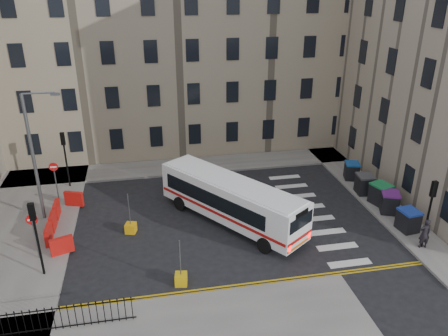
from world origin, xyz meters
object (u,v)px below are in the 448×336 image
object	(u,v)px
pedestrian	(425,233)
bollard_yellow	(131,228)
wheelie_bin_b	(389,202)
bollard_chevron	(181,279)
wheelie_bin_c	(381,194)
wheelie_bin_d	(364,184)
wheelie_bin_e	(352,171)
bus	(231,199)
wheelie_bin_a	(408,220)
streetlamp	(33,157)

from	to	relation	value
pedestrian	bollard_yellow	size ratio (longest dim) A/B	3.01
wheelie_bin_b	bollard_chevron	world-z (taller)	wheelie_bin_b
wheelie_bin_b	pedestrian	size ratio (longest dim) A/B	0.88
wheelie_bin_b	wheelie_bin_c	world-z (taller)	wheelie_bin_c
wheelie_bin_d	bollard_yellow	xyz separation A→B (m)	(-16.15, -1.91, -0.54)
wheelie_bin_e	bollard_yellow	world-z (taller)	wheelie_bin_e
bus	pedestrian	world-z (taller)	bus
wheelie_bin_a	wheelie_bin_c	bearing A→B (deg)	81.44
wheelie_bin_a	wheelie_bin_b	xyz separation A→B (m)	(0.07, 2.25, 0.03)
wheelie_bin_a	wheelie_bin_b	world-z (taller)	wheelie_bin_b
bollard_yellow	wheelie_bin_b	bearing A→B (deg)	-3.08
bus	wheelie_bin_a	xyz separation A→B (m)	(10.22, -3.20, -0.80)
wheelie_bin_e	bollard_yellow	xyz separation A→B (m)	(-16.36, -4.31, -0.50)
streetlamp	wheelie_bin_d	xyz separation A→B (m)	(21.55, -0.66, -3.49)
bus	wheelie_bin_c	world-z (taller)	bus
wheelie_bin_c	wheelie_bin_e	bearing A→B (deg)	74.78
streetlamp	bollard_chevron	size ratio (longest dim) A/B	13.57
bus	bollard_yellow	bearing A→B (deg)	145.10
bus	pedestrian	distance (m)	11.24
wheelie_bin_d	wheelie_bin_a	bearing A→B (deg)	-80.69
wheelie_bin_a	wheelie_bin_e	size ratio (longest dim) A/B	0.95
wheelie_bin_e	pedestrian	xyz separation A→B (m)	(-0.17, -9.28, 0.25)
streetlamp	bollard_chevron	bearing A→B (deg)	-45.44
wheelie_bin_b	bollard_yellow	size ratio (longest dim) A/B	2.64
streetlamp	wheelie_bin_c	bearing A→B (deg)	-5.96
streetlamp	wheelie_bin_b	world-z (taller)	streetlamp
wheelie_bin_a	wheelie_bin_c	xyz separation A→B (m)	(0.10, 3.42, 0.04)
bollard_chevron	wheelie_bin_a	bearing A→B (deg)	9.37
wheelie_bin_d	wheelie_bin_e	size ratio (longest dim) A/B	0.98
pedestrian	streetlamp	bearing A→B (deg)	-16.33
bus	wheelie_bin_d	bearing A→B (deg)	-25.04
wheelie_bin_b	wheelie_bin_e	size ratio (longest dim) A/B	1.13
wheelie_bin_e	wheelie_bin_d	bearing A→B (deg)	-78.68
bus	bollard_yellow	size ratio (longest dim) A/B	16.26
wheelie_bin_b	pedestrian	distance (m)	4.11
wheelie_bin_c	bollard_chevron	bearing A→B (deg)	-174.74
wheelie_bin_d	bollard_yellow	bearing A→B (deg)	-166.54
streetlamp	wheelie_bin_d	world-z (taller)	streetlamp
wheelie_bin_e	pedestrian	distance (m)	9.29
wheelie_bin_c	bus	bearing A→B (deg)	164.28
wheelie_bin_a	wheelie_bin_e	world-z (taller)	wheelie_bin_a
wheelie_bin_a	wheelie_bin_b	distance (m)	2.26
pedestrian	bollard_yellow	distance (m)	16.96
streetlamp	wheelie_bin_b	size ratio (longest dim) A/B	5.13
wheelie_bin_e	bollard_yellow	size ratio (longest dim) A/B	2.34
bollard_yellow	bollard_chevron	size ratio (longest dim) A/B	1.00
wheelie_bin_a	bollard_chevron	xyz separation A→B (m)	(-13.90, -2.29, -0.52)
bus	bollard_chevron	size ratio (longest dim) A/B	16.26
wheelie_bin_c	pedestrian	bearing A→B (deg)	-110.11
bus	wheelie_bin_a	size ratio (longest dim) A/B	7.32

